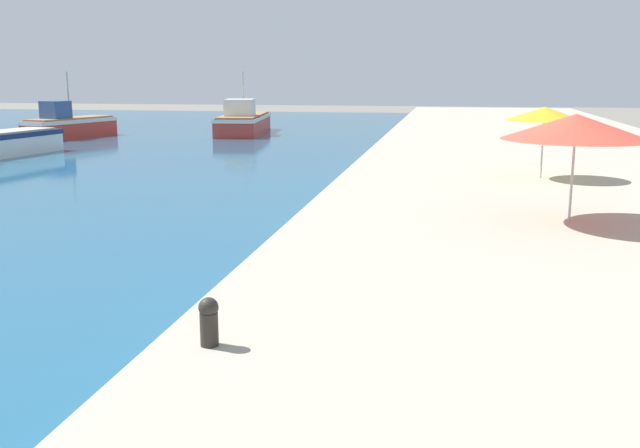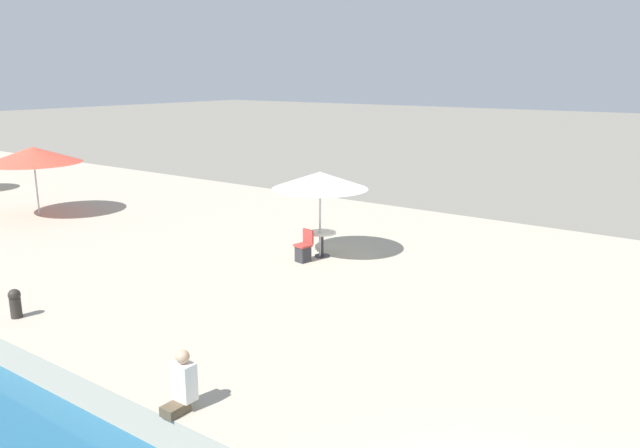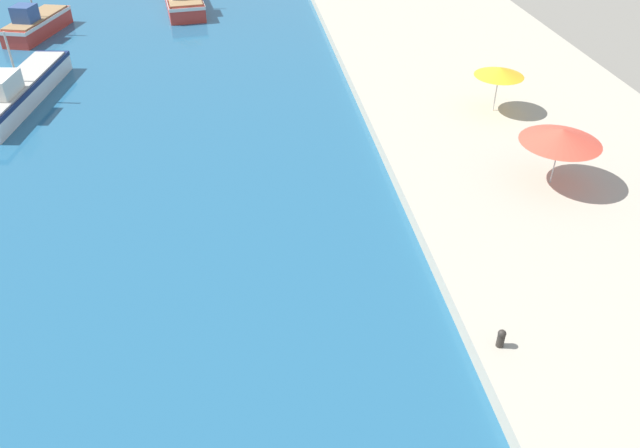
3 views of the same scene
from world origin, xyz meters
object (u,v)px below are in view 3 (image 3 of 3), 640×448
object	(u,v)px
cafe_umbrella_striped	(500,72)
fishing_boat_mid	(36,24)
cafe_umbrella_white	(561,136)
mooring_bollard	(501,338)
fishing_boat_near	(19,90)

from	to	relation	value
cafe_umbrella_striped	fishing_boat_mid	bearing A→B (deg)	146.56
cafe_umbrella_white	mooring_bollard	world-z (taller)	cafe_umbrella_white
cafe_umbrella_white	cafe_umbrella_striped	xyz separation A→B (m)	(0.20, 7.57, -0.10)
fishing_boat_near	cafe_umbrella_striped	bearing A→B (deg)	-4.00
cafe_umbrella_striped	mooring_bollard	size ratio (longest dim) A/B	3.97
fishing_boat_near	cafe_umbrella_white	world-z (taller)	fishing_boat_near
cafe_umbrella_white	cafe_umbrella_striped	size ratio (longest dim) A/B	1.33
cafe_umbrella_striped	mooring_bollard	distance (m)	17.92
cafe_umbrella_striped	fishing_boat_near	bearing A→B (deg)	167.14
fishing_boat_mid	mooring_bollard	xyz separation A→B (m)	(21.86, -35.20, 0.14)
fishing_boat_near	mooring_bollard	xyz separation A→B (m)	(19.99, -22.71, 0.19)
fishing_boat_near	cafe_umbrella_white	size ratio (longest dim) A/B	3.15
fishing_boat_near	mooring_bollard	bearing A→B (deg)	-39.78
mooring_bollard	fishing_boat_near	bearing A→B (deg)	131.36
fishing_boat_mid	cafe_umbrella_striped	xyz separation A→B (m)	(27.94, -18.45, 1.98)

